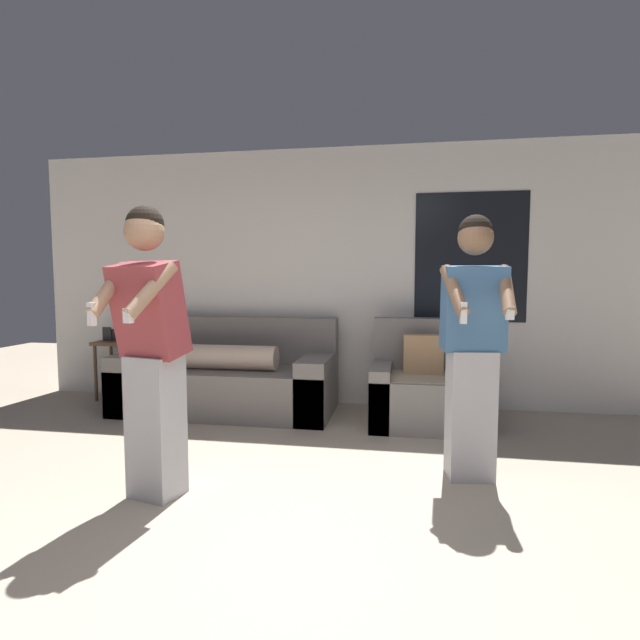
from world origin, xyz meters
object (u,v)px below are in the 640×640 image
(couch, at_px, (228,379))
(side_table, at_px, (117,351))
(person_left, at_px, (151,348))
(person_right, at_px, (473,344))
(armchair, at_px, (423,388))

(couch, bearing_deg, side_table, 169.58)
(person_left, relative_size, person_right, 1.01)
(armchair, bearing_deg, couch, 176.07)
(couch, distance_m, person_right, 2.67)
(armchair, height_order, side_table, armchair)
(person_right, bearing_deg, couch, 148.11)
(couch, relative_size, person_left, 1.21)
(person_left, bearing_deg, person_right, 17.93)
(armchair, xyz_separation_m, side_table, (-3.32, 0.39, 0.20))
(couch, bearing_deg, person_left, -82.72)
(person_left, bearing_deg, armchair, 48.12)
(side_table, relative_size, person_right, 0.46)
(armchair, height_order, person_left, person_left)
(couch, xyz_separation_m, armchair, (1.94, -0.13, 0.00))
(couch, height_order, person_left, person_left)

